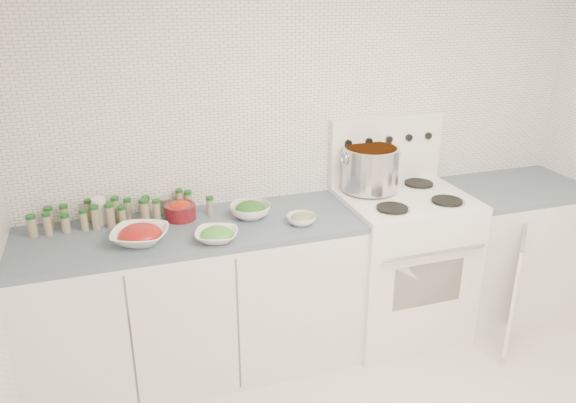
# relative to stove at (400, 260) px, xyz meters

# --- Properties ---
(room_walls) EXTENTS (3.54, 3.04, 2.52)m
(room_walls) POSITION_rel_stove_xyz_m (-0.48, -1.19, 1.06)
(room_walls) COLOR white
(room_walls) RESTS_ON ground
(counter_left) EXTENTS (1.85, 0.62, 0.90)m
(counter_left) POSITION_rel_stove_xyz_m (-1.30, 0.00, -0.05)
(counter_left) COLOR white
(counter_left) RESTS_ON ground
(stove) EXTENTS (0.76, 0.70, 1.36)m
(stove) POSITION_rel_stove_xyz_m (0.00, 0.00, 0.00)
(stove) COLOR white
(stove) RESTS_ON ground
(counter_right) EXTENTS (0.89, 0.92, 0.90)m
(counter_right) POSITION_rel_stove_xyz_m (0.82, -0.00, -0.05)
(counter_right) COLOR white
(counter_right) RESTS_ON ground
(stock_pot) EXTENTS (0.37, 0.34, 0.26)m
(stock_pot) POSITION_rel_stove_xyz_m (-0.17, 0.15, 0.59)
(stock_pot) COLOR silver
(stock_pot) RESTS_ON stove
(bowl_tomato) EXTENTS (0.36, 0.36, 0.09)m
(bowl_tomato) POSITION_rel_stove_xyz_m (-1.57, -0.09, 0.44)
(bowl_tomato) COLOR white
(bowl_tomato) RESTS_ON counter_left
(bowl_snowpea) EXTENTS (0.28, 0.28, 0.07)m
(bowl_snowpea) POSITION_rel_stove_xyz_m (-1.20, -0.19, 0.43)
(bowl_snowpea) COLOR white
(bowl_snowpea) RESTS_ON counter_left
(bowl_broccoli) EXTENTS (0.23, 0.23, 0.09)m
(bowl_broccoli) POSITION_rel_stove_xyz_m (-0.96, 0.05, 0.45)
(bowl_broccoli) COLOR white
(bowl_broccoli) RESTS_ON counter_left
(bowl_zucchini) EXTENTS (0.20, 0.20, 0.06)m
(bowl_zucchini) POSITION_rel_stove_xyz_m (-0.72, -0.13, 0.43)
(bowl_zucchini) COLOR white
(bowl_zucchini) RESTS_ON counter_left
(bowl_pepper) EXTENTS (0.17, 0.17, 0.11)m
(bowl_pepper) POSITION_rel_stove_xyz_m (-1.34, 0.15, 0.46)
(bowl_pepper) COLOR #5C0F18
(bowl_pepper) RESTS_ON counter_left
(salt_canister) EXTENTS (0.10, 0.10, 0.15)m
(salt_canister) POSITION_rel_stove_xyz_m (-1.76, 0.22, 0.48)
(salt_canister) COLOR white
(salt_canister) RESTS_ON counter_left
(tin_can) EXTENTS (0.07, 0.07, 0.09)m
(tin_can) POSITION_rel_stove_xyz_m (-1.41, 0.26, 0.45)
(tin_can) COLOR gray
(tin_can) RESTS_ON counter_left
(spice_cluster) EXTENTS (0.98, 0.16, 0.14)m
(spice_cluster) POSITION_rel_stove_xyz_m (-1.70, 0.20, 0.47)
(spice_cluster) COLOR gray
(spice_cluster) RESTS_ON counter_left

